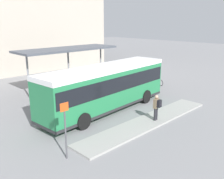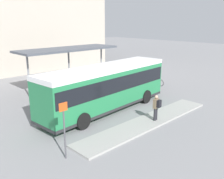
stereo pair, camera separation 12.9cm
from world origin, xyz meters
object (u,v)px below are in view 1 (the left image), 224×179
pedestrian_waiting (157,106)px  potted_planter_far_side (80,89)px  city_bus (107,85)px  potted_planter_near_shelter (101,84)px  bicycle_green (157,82)px  bicycle_red (151,80)px  platform_sign (65,128)px  bicycle_yellow (141,78)px  bicycle_black (146,79)px

pedestrian_waiting → potted_planter_far_side: 7.77m
city_bus → potted_planter_near_shelter: (3.11, 4.01, -1.20)m
bicycle_green → bicycle_red: bearing=8.9°
city_bus → platform_sign: bearing=-153.7°
bicycle_yellow → bicycle_green: bearing=-15.1°
bicycle_red → pedestrian_waiting: bearing=-46.7°
city_bus → bicycle_yellow: bearing=20.0°
bicycle_red → city_bus: bearing=-69.2°
bicycle_green → bicycle_red: (-0.05, 0.73, 0.05)m
bicycle_green → bicycle_yellow: 2.21m
bicycle_yellow → potted_planter_near_shelter: (-5.83, -0.00, 0.36)m
bicycle_yellow → bicycle_red: bearing=-19.6°
city_bus → bicycle_black: (8.83, 3.28, -1.58)m
city_bus → potted_planter_near_shelter: size_ratio=7.85×
bicycle_red → potted_planter_far_side: potted_planter_far_side is taller
bicycle_yellow → potted_planter_near_shelter: bearing=-99.7°
bicycle_yellow → potted_planter_near_shelter: potted_planter_near_shelter is taller
potted_planter_far_side → bicycle_red: bearing=-9.8°
potted_planter_near_shelter → pedestrian_waiting: bearing=-106.4°
potted_planter_near_shelter → platform_sign: bearing=-140.3°
bicycle_black → bicycle_green: bearing=-4.3°
bicycle_green → bicycle_black: bearing=1.0°
bicycle_black → platform_sign: size_ratio=0.55×
bicycle_black → platform_sign: bearing=-65.6°
bicycle_green → potted_planter_near_shelter: 6.05m
city_bus → bicycle_red: (8.68, 2.54, -1.53)m
pedestrian_waiting → potted_planter_far_side: (-0.21, 7.76, -0.39)m
platform_sign → bicycle_green: bearing=19.9°
city_bus → potted_planter_near_shelter: city_bus is taller
bicycle_yellow → platform_sign: bearing=-72.9°
bicycle_red → bicycle_yellow: bearing=174.5°
pedestrian_waiting → bicycle_yellow: (8.14, 7.83, -0.73)m
city_bus → potted_planter_near_shelter: bearing=48.1°
pedestrian_waiting → bicycle_red: size_ratio=0.96×
bicycle_red → potted_planter_near_shelter: 5.77m
city_bus → bicycle_yellow: (8.94, 4.01, -1.56)m
pedestrian_waiting → potted_planter_near_shelter: bearing=-22.0°
pedestrian_waiting → bicycle_yellow: size_ratio=1.04×
city_bus → bicycle_red: city_bus is taller
bicycle_red → platform_sign: (-14.58, -6.02, 1.18)m
pedestrian_waiting → bicycle_yellow: 11.32m
potted_planter_far_side → platform_sign: 9.90m
potted_planter_near_shelter → potted_planter_far_side: 2.52m
city_bus → bicycle_green: (8.73, 1.81, -1.58)m
city_bus → bicycle_green: city_bus is taller
bicycle_black → potted_planter_near_shelter: size_ratio=1.09×
bicycle_black → bicycle_yellow: bicycle_yellow is taller
bicycle_black → potted_planter_near_shelter: (-5.73, 0.73, 0.38)m
platform_sign → pedestrian_waiting: bearing=-2.9°
potted_planter_near_shelter → platform_sign: platform_sign is taller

